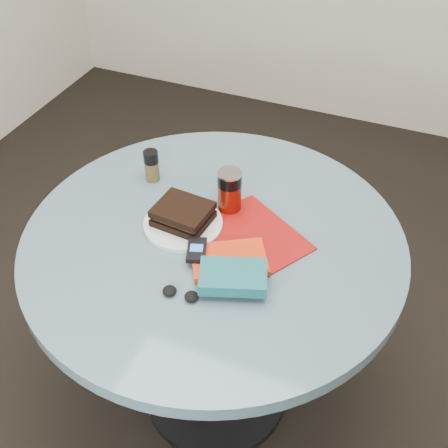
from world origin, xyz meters
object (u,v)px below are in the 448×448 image
at_px(pepper_grinder, 152,166).
at_px(red_book, 229,260).
at_px(plate, 183,224).
at_px(sandwich, 183,214).
at_px(table, 214,278).
at_px(novel, 233,277).
at_px(headphones, 180,294).
at_px(mp3_player, 197,250).
at_px(soda_can, 230,191).
at_px(magazine, 253,236).

xyz_separation_m(pepper_grinder, red_book, (0.33, -0.23, -0.04)).
xyz_separation_m(plate, sandwich, (-0.00, 0.00, 0.03)).
bearing_deg(table, pepper_grinder, 148.88).
relative_size(novel, headphones, 1.73).
distance_m(red_book, mp3_player, 0.08).
xyz_separation_m(soda_can, mp3_player, (-0.00, -0.21, -0.03)).
relative_size(plate, red_book, 1.14).
bearing_deg(table, headphones, -87.05).
xyz_separation_m(plate, red_book, (0.16, -0.08, 0.01)).
bearing_deg(table, magazine, 20.22).
height_order(pepper_grinder, headphones, pepper_grinder).
xyz_separation_m(magazine, mp3_player, (-0.10, -0.13, 0.02)).
bearing_deg(plate, table, -2.70).
height_order(novel, mp3_player, novel).
bearing_deg(soda_can, sandwich, -128.85).
height_order(table, sandwich, sandwich).
bearing_deg(headphones, table, 92.95).
relative_size(magazine, novel, 1.71).
xyz_separation_m(soda_can, pepper_grinder, (-0.26, 0.04, -0.01)).
bearing_deg(novel, sandwich, 123.04).
bearing_deg(headphones, plate, 113.94).
distance_m(soda_can, red_book, 0.22).
bearing_deg(red_book, pepper_grinder, 114.98).
distance_m(table, pepper_grinder, 0.37).
height_order(soda_can, headphones, soda_can).
height_order(table, red_book, red_book).
relative_size(soda_can, headphones, 1.35).
xyz_separation_m(mp3_player, headphones, (0.02, -0.13, -0.02)).
relative_size(table, sandwich, 6.68).
relative_size(magazine, mp3_player, 2.91).
xyz_separation_m(soda_can, headphones, (0.01, -0.34, -0.05)).
bearing_deg(table, red_book, -45.94).
height_order(sandwich, novel, sandwich).
xyz_separation_m(pepper_grinder, novel, (0.37, -0.30, -0.01)).
height_order(pepper_grinder, mp3_player, pepper_grinder).
height_order(red_book, mp3_player, mp3_player).
bearing_deg(novel, magazine, 75.32).
height_order(magazine, headphones, headphones).
xyz_separation_m(table, red_book, (0.08, -0.08, 0.18)).
xyz_separation_m(sandwich, red_book, (0.17, -0.09, -0.03)).
distance_m(table, mp3_player, 0.21).
distance_m(pepper_grinder, red_book, 0.41).
height_order(soda_can, red_book, soda_can).
bearing_deg(plate, soda_can, 52.55).
distance_m(table, sandwich, 0.22).
bearing_deg(sandwich, mp3_player, -49.81).
xyz_separation_m(plate, headphones, (0.10, -0.23, 0.00)).
bearing_deg(soda_can, headphones, -87.74).
height_order(magazine, novel, novel).
bearing_deg(soda_can, novel, -66.53).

